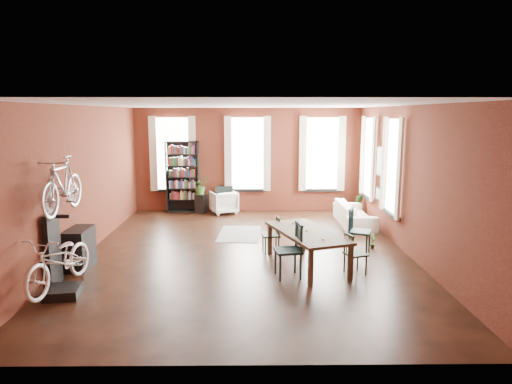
{
  "coord_description": "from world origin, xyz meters",
  "views": [
    {
      "loc": [
        0.11,
        -9.61,
        3.03
      ],
      "look_at": [
        0.22,
        0.6,
        1.26
      ],
      "focal_mm": 32.0,
      "sensor_mm": 36.0,
      "label": 1
    }
  ],
  "objects_px": {
    "plant_stand": "(201,204)",
    "white_armchair": "(224,201)",
    "bookshelf": "(183,177)",
    "dining_chair_d": "(360,231)",
    "dining_chair_a": "(288,250)",
    "dining_chair_b": "(271,235)",
    "bicycle_floor": "(58,236)",
    "dining_table": "(307,249)",
    "bike_trainer": "(63,292)",
    "dining_chair_c": "(356,254)",
    "cream_sofa": "(355,210)",
    "console_table": "(80,248)"
  },
  "relations": [
    {
      "from": "dining_chair_a",
      "to": "plant_stand",
      "type": "height_order",
      "value": "dining_chair_a"
    },
    {
      "from": "dining_chair_d",
      "to": "bookshelf",
      "type": "bearing_deg",
      "value": 68.94
    },
    {
      "from": "dining_chair_d",
      "to": "plant_stand",
      "type": "xyz_separation_m",
      "value": [
        -3.91,
        4.15,
        -0.21
      ]
    },
    {
      "from": "white_armchair",
      "to": "console_table",
      "type": "bearing_deg",
      "value": 41.59
    },
    {
      "from": "bookshelf",
      "to": "white_armchair",
      "type": "xyz_separation_m",
      "value": [
        1.27,
        -0.2,
        -0.72
      ]
    },
    {
      "from": "dining_chair_d",
      "to": "bicycle_floor",
      "type": "height_order",
      "value": "bicycle_floor"
    },
    {
      "from": "bike_trainer",
      "to": "plant_stand",
      "type": "bearing_deg",
      "value": 76.05
    },
    {
      "from": "bookshelf",
      "to": "dining_chair_b",
      "type": "bearing_deg",
      "value": -59.01
    },
    {
      "from": "dining_chair_b",
      "to": "white_armchair",
      "type": "distance_m",
      "value": 4.22
    },
    {
      "from": "dining_chair_c",
      "to": "dining_chair_d",
      "type": "relative_size",
      "value": 0.8
    },
    {
      "from": "bike_trainer",
      "to": "bicycle_floor",
      "type": "bearing_deg",
      "value": 162.54
    },
    {
      "from": "dining_table",
      "to": "cream_sofa",
      "type": "bearing_deg",
      "value": 44.11
    },
    {
      "from": "dining_chair_c",
      "to": "bookshelf",
      "type": "distance_m",
      "value": 6.97
    },
    {
      "from": "bookshelf",
      "to": "console_table",
      "type": "distance_m",
      "value": 5.4
    },
    {
      "from": "cream_sofa",
      "to": "bicycle_floor",
      "type": "distance_m",
      "value": 7.81
    },
    {
      "from": "dining_chair_a",
      "to": "bicycle_floor",
      "type": "xyz_separation_m",
      "value": [
        -3.85,
        -0.89,
        0.54
      ]
    },
    {
      "from": "cream_sofa",
      "to": "plant_stand",
      "type": "xyz_separation_m",
      "value": [
        -4.39,
        1.53,
        -0.12
      ]
    },
    {
      "from": "dining_chair_c",
      "to": "dining_chair_d",
      "type": "height_order",
      "value": "dining_chair_d"
    },
    {
      "from": "white_armchair",
      "to": "plant_stand",
      "type": "distance_m",
      "value": 0.71
    },
    {
      "from": "bike_trainer",
      "to": "plant_stand",
      "type": "distance_m",
      "value": 6.68
    },
    {
      "from": "bookshelf",
      "to": "cream_sofa",
      "type": "height_order",
      "value": "bookshelf"
    },
    {
      "from": "dining_chair_a",
      "to": "white_armchair",
      "type": "bearing_deg",
      "value": -174.71
    },
    {
      "from": "console_table",
      "to": "bookshelf",
      "type": "bearing_deg",
      "value": 76.17
    },
    {
      "from": "dining_chair_c",
      "to": "cream_sofa",
      "type": "xyz_separation_m",
      "value": [
        0.86,
        3.9,
        0.01
      ]
    },
    {
      "from": "white_armchair",
      "to": "dining_chair_d",
      "type": "bearing_deg",
      "value": 106.49
    },
    {
      "from": "plant_stand",
      "to": "bicycle_floor",
      "type": "relative_size",
      "value": 0.33
    },
    {
      "from": "cream_sofa",
      "to": "bike_trainer",
      "type": "height_order",
      "value": "cream_sofa"
    },
    {
      "from": "dining_chair_b",
      "to": "console_table",
      "type": "bearing_deg",
      "value": -84.19
    },
    {
      "from": "cream_sofa",
      "to": "bicycle_floor",
      "type": "xyz_separation_m",
      "value": [
        -6.01,
        -4.95,
        0.64
      ]
    },
    {
      "from": "cream_sofa",
      "to": "bike_trainer",
      "type": "relative_size",
      "value": 3.83
    },
    {
      "from": "dining_chair_a",
      "to": "dining_chair_b",
      "type": "xyz_separation_m",
      "value": [
        -0.25,
        1.53,
        -0.12
      ]
    },
    {
      "from": "bookshelf",
      "to": "white_armchair",
      "type": "height_order",
      "value": "bookshelf"
    },
    {
      "from": "bike_trainer",
      "to": "white_armchair",
      "type": "bearing_deg",
      "value": 70.21
    },
    {
      "from": "dining_chair_a",
      "to": "dining_chair_c",
      "type": "distance_m",
      "value": 1.31
    },
    {
      "from": "cream_sofa",
      "to": "dining_chair_d",
      "type": "bearing_deg",
      "value": 169.61
    },
    {
      "from": "dining_chair_c",
      "to": "console_table",
      "type": "distance_m",
      "value": 5.39
    },
    {
      "from": "dining_chair_a",
      "to": "bike_trainer",
      "type": "bearing_deg",
      "value": -86.93
    },
    {
      "from": "dining_table",
      "to": "bike_trainer",
      "type": "distance_m",
      "value": 4.53
    },
    {
      "from": "dining_chair_c",
      "to": "dining_chair_d",
      "type": "distance_m",
      "value": 1.34
    },
    {
      "from": "plant_stand",
      "to": "white_armchair",
      "type": "bearing_deg",
      "value": -3.06
    },
    {
      "from": "dining_table",
      "to": "dining_chair_d",
      "type": "xyz_separation_m",
      "value": [
        1.25,
        0.84,
        0.14
      ]
    },
    {
      "from": "dining_chair_d",
      "to": "bookshelf",
      "type": "xyz_separation_m",
      "value": [
        -4.47,
        4.32,
        0.6
      ]
    },
    {
      "from": "dining_chair_b",
      "to": "bicycle_floor",
      "type": "relative_size",
      "value": 0.45
    },
    {
      "from": "bookshelf",
      "to": "bike_trainer",
      "type": "bearing_deg",
      "value": -98.96
    },
    {
      "from": "dining_chair_d",
      "to": "dining_chair_a",
      "type": "bearing_deg",
      "value": 153.48
    },
    {
      "from": "dining_chair_c",
      "to": "bike_trainer",
      "type": "xyz_separation_m",
      "value": [
        -5.14,
        -1.05,
        -0.32
      ]
    },
    {
      "from": "dining_chair_a",
      "to": "dining_chair_b",
      "type": "relative_size",
      "value": 1.29
    },
    {
      "from": "bike_trainer",
      "to": "dining_table",
      "type": "bearing_deg",
      "value": 19.27
    },
    {
      "from": "dining_chair_d",
      "to": "console_table",
      "type": "xyz_separation_m",
      "value": [
        -5.75,
        -0.88,
        -0.1
      ]
    },
    {
      "from": "dining_chair_c",
      "to": "cream_sofa",
      "type": "bearing_deg",
      "value": -31.52
    }
  ]
}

